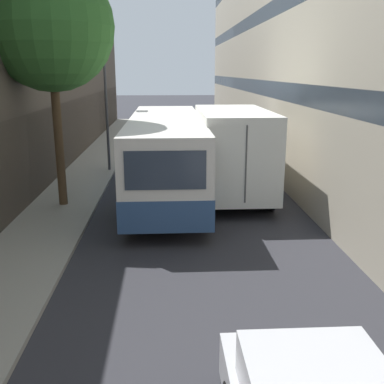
# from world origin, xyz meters

# --- Properties ---
(ground_plane) EXTENTS (150.00, 150.00, 0.00)m
(ground_plane) POSITION_xyz_m (0.00, 15.00, 0.00)
(ground_plane) COLOR #2B2B30
(sidewalk_left) EXTENTS (2.26, 60.00, 0.11)m
(sidewalk_left) POSITION_xyz_m (-4.28, 15.00, 0.06)
(sidewalk_left) COLOR gray
(sidewalk_left) RESTS_ON ground_plane
(bus) EXTENTS (2.52, 10.41, 2.89)m
(bus) POSITION_xyz_m (-0.78, 18.27, 1.54)
(bus) COLOR silver
(bus) RESTS_ON ground_plane
(box_truck) EXTENTS (2.35, 7.31, 3.16)m
(box_truck) POSITION_xyz_m (1.59, 18.48, 1.67)
(box_truck) COLOR silver
(box_truck) RESTS_ON ground_plane
(street_lamp) EXTENTS (0.36, 0.80, 6.39)m
(street_lamp) POSITION_xyz_m (-3.40, 22.46, 4.59)
(street_lamp) COLOR #38383D
(street_lamp) RESTS_ON sidewalk_left
(street_tree_left) EXTENTS (3.96, 3.96, 7.66)m
(street_tree_left) POSITION_xyz_m (-4.28, 17.00, 5.77)
(street_tree_left) COLOR #4C3823
(street_tree_left) RESTS_ON sidewalk_left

